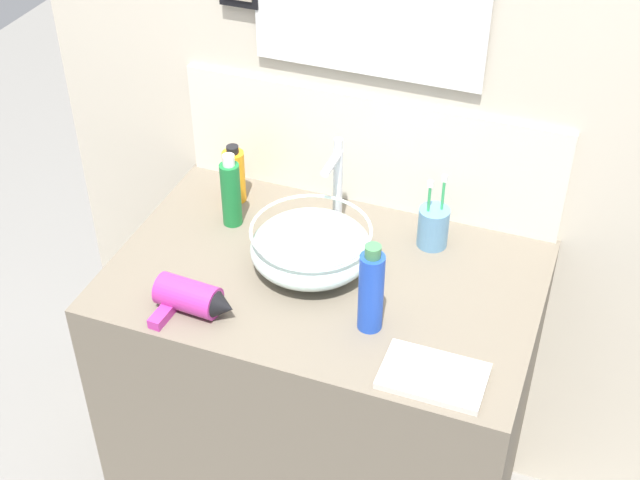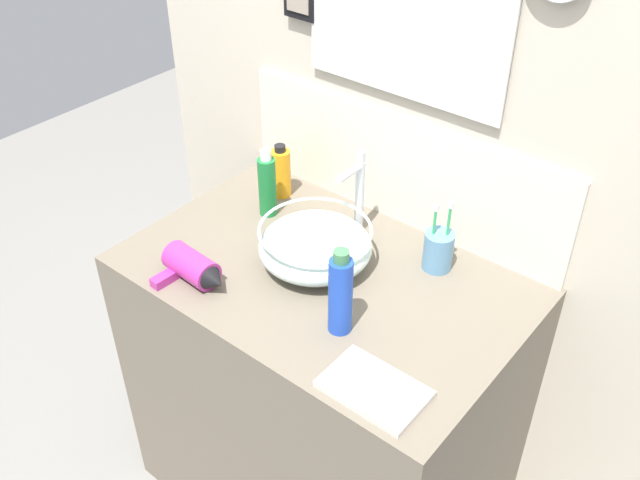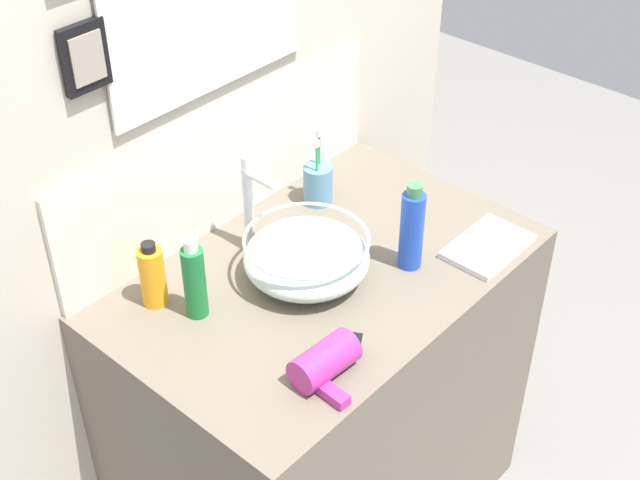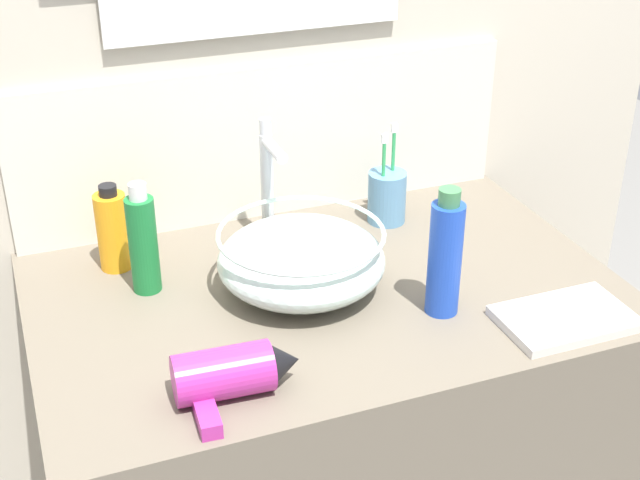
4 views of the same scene
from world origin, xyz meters
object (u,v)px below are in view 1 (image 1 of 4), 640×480
at_px(hair_drier, 193,299).
at_px(spray_bottle, 231,193).
at_px(faucet, 336,179).
at_px(soap_dispenser, 371,290).
at_px(toothbrush_cup, 433,227).
at_px(shampoo_bottle, 234,175).
at_px(glass_bowl_sink, 311,247).
at_px(hand_towel, 433,376).

xyz_separation_m(hair_drier, spray_bottle, (-0.06, 0.34, 0.06)).
bearing_deg(hair_drier, faucet, 65.17).
bearing_deg(hair_drier, soap_dispenser, 13.29).
bearing_deg(toothbrush_cup, spray_bottle, -169.66).
height_order(hair_drier, spray_bottle, spray_bottle).
distance_m(toothbrush_cup, shampoo_bottle, 0.54).
relative_size(glass_bowl_sink, spray_bottle, 1.43).
relative_size(toothbrush_cup, spray_bottle, 1.00).
bearing_deg(shampoo_bottle, hair_drier, -77.45).
bearing_deg(shampoo_bottle, spray_bottle, -69.12).
relative_size(spray_bottle, shampoo_bottle, 1.24).
height_order(faucet, shampoo_bottle, faucet).
height_order(spray_bottle, hand_towel, spray_bottle).
bearing_deg(hand_towel, spray_bottle, 150.53).
height_order(faucet, soap_dispenser, faucet).
relative_size(faucet, shampoo_bottle, 1.53).
xyz_separation_m(faucet, toothbrush_cup, (0.25, 0.01, -0.09)).
distance_m(faucet, shampoo_bottle, 0.30).
bearing_deg(shampoo_bottle, glass_bowl_sink, -33.87).
bearing_deg(toothbrush_cup, shampoo_bottle, 179.31).
height_order(spray_bottle, soap_dispenser, soap_dispenser).
bearing_deg(glass_bowl_sink, hand_towel, -34.59).
bearing_deg(glass_bowl_sink, toothbrush_cup, 37.04).
distance_m(glass_bowl_sink, toothbrush_cup, 0.31).
bearing_deg(glass_bowl_sink, shampoo_bottle, 146.13).
bearing_deg(faucet, shampoo_bottle, 176.27).
bearing_deg(hand_towel, soap_dispenser, 148.65).
bearing_deg(spray_bottle, soap_dispenser, -28.72).
bearing_deg(spray_bottle, hair_drier, -79.99).
relative_size(glass_bowl_sink, hand_towel, 1.33).
height_order(toothbrush_cup, shampoo_bottle, toothbrush_cup).
distance_m(spray_bottle, shampoo_bottle, 0.11).
xyz_separation_m(faucet, soap_dispenser, (0.20, -0.32, -0.04)).
height_order(glass_bowl_sink, hand_towel, glass_bowl_sink).
xyz_separation_m(toothbrush_cup, soap_dispenser, (-0.05, -0.34, 0.05)).
height_order(glass_bowl_sink, soap_dispenser, soap_dispenser).
relative_size(spray_bottle, hand_towel, 0.93).
height_order(soap_dispenser, shampoo_bottle, soap_dispenser).
distance_m(faucet, spray_bottle, 0.27).
height_order(glass_bowl_sink, faucet, faucet).
bearing_deg(faucet, soap_dispenser, -58.88).
distance_m(faucet, hair_drier, 0.47).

